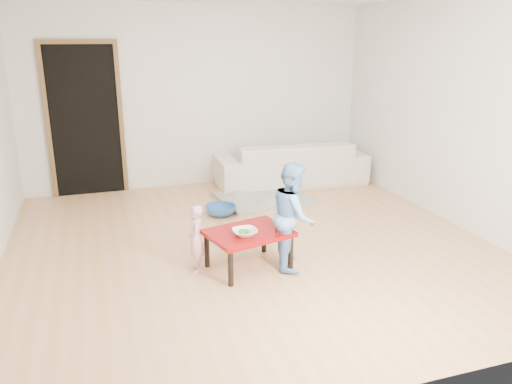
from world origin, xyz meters
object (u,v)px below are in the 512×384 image
child_pink (196,239)px  child_blue (293,215)px  basin (221,210)px  sofa (291,163)px  red_table (249,249)px  bowl (245,232)px

child_pink → child_blue: 0.95m
child_blue → basin: 1.71m
sofa → red_table: (-1.46, -2.58, -0.14)m
bowl → basin: bowl is taller
sofa → bowl: sofa is taller
basin → bowl: bearing=-96.0°
sofa → child_blue: size_ratio=2.16×
red_table → basin: red_table is taller
red_table → child_blue: (0.42, -0.08, 0.33)m
red_table → child_pink: 0.52m
red_table → bowl: bearing=-125.2°
bowl → child_blue: 0.49m
red_table → child_pink: (-0.49, 0.08, 0.14)m
red_table → bowl: (-0.06, -0.09, 0.22)m
sofa → child_pink: (-1.96, -2.50, 0.00)m
sofa → child_pink: bearing=54.5°
sofa → red_table: bearing=63.0°
red_table → basin: (0.11, 1.54, -0.13)m
red_table → child_blue: 0.54m
red_table → child_blue: size_ratio=0.73×
bowl → basin: (0.17, 1.62, -0.35)m
child_blue → sofa: bearing=-2.5°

